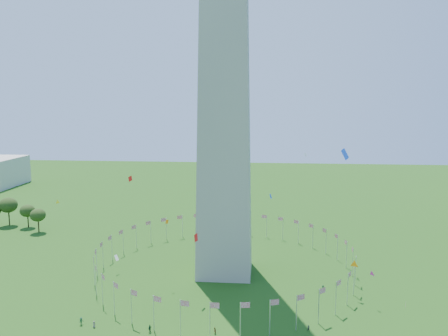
{
  "coord_description": "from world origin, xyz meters",
  "views": [
    {
      "loc": [
        11.3,
        -82.47,
        54.3
      ],
      "look_at": [
        1.06,
        35.0,
        36.04
      ],
      "focal_mm": 35.0,
      "sensor_mm": 36.0,
      "label": 1
    }
  ],
  "objects": [
    {
      "name": "flag_ring",
      "position": [
        -0.0,
        50.0,
        4.5
      ],
      "size": [
        80.24,
        80.24,
        9.0
      ],
      "color": "silver",
      "rests_on": "ground"
    },
    {
      "name": "kites_aloft",
      "position": [
        7.72,
        25.72,
        19.66
      ],
      "size": [
        108.03,
        70.59,
        42.02
      ],
      "color": "orange",
      "rests_on": "ground"
    }
  ]
}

